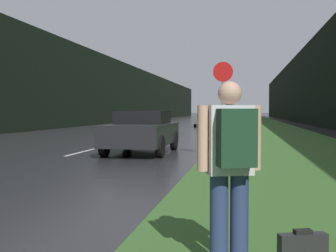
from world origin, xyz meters
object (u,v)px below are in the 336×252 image
(car_passing_near, at_px, (142,131))
(stop_sign, at_px, (223,102))
(suitcase, at_px, (303,251))
(hitchhiker_with_backpack, at_px, (231,162))
(car_passing_far, at_px, (206,119))

(car_passing_near, bearing_deg, stop_sign, 154.29)
(suitcase, bearing_deg, car_passing_near, 92.52)
(stop_sign, distance_m, suitcase, 9.08)
(hitchhiker_with_backpack, height_order, car_passing_near, hitchhiker_with_backpack)
(stop_sign, bearing_deg, car_passing_far, 96.16)
(stop_sign, height_order, car_passing_near, stop_sign)
(suitcase, distance_m, car_passing_far, 35.63)
(hitchhiker_with_backpack, relative_size, car_passing_far, 0.38)
(car_passing_far, bearing_deg, suitcase, 96.54)
(suitcase, bearing_deg, car_passing_far, 77.45)
(car_passing_near, bearing_deg, suitcase, 111.61)
(car_passing_far, bearing_deg, hitchhiker_with_backpack, 95.46)
(stop_sign, height_order, car_passing_far, stop_sign)
(hitchhiker_with_backpack, distance_m, suitcase, 1.07)
(hitchhiker_with_backpack, xyz_separation_m, car_passing_near, (-3.39, 10.38, -0.24))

